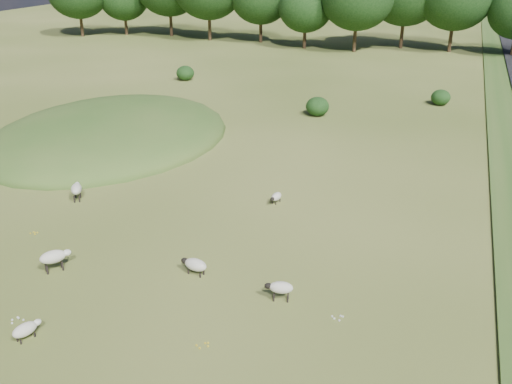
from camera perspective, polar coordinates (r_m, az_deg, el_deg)
ground at (r=44.68m, az=4.52°, el=6.91°), size 160.00×160.00×0.00m
mound at (r=42.51m, az=-14.36°, el=5.36°), size 16.00×20.00×4.00m
shrubs at (r=51.69m, az=4.01°, el=10.06°), size 26.68×10.02×1.52m
sheep_0 at (r=32.16m, az=-17.52°, el=0.30°), size 1.01×1.29×0.92m
sheep_1 at (r=24.12m, az=-6.13°, el=-7.23°), size 1.28×0.70×0.72m
sheep_2 at (r=25.57m, az=-19.57°, el=-6.14°), size 1.17×1.27×0.95m
sheep_3 at (r=30.41m, az=2.02°, el=-0.49°), size 0.58×1.03×0.58m
sheep_4 at (r=21.98m, az=-22.05°, el=-12.61°), size 0.76×1.14×0.63m
sheep_5 at (r=22.32m, az=2.44°, el=-9.53°), size 1.17×0.67×0.81m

